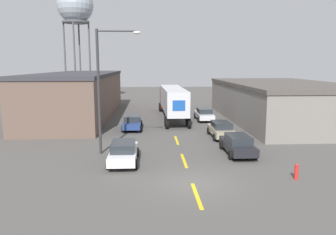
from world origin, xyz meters
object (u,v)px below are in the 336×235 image
Objects in this scene: parked_car_right_near at (238,144)px; fire_hydrant at (296,172)px; parked_car_right_far at (204,114)px; parked_car_left_far at (132,122)px; parked_car_left_near at (123,152)px; semi_truck at (172,99)px; parked_car_right_mid at (221,129)px; water_tower at (75,7)px; street_lamp at (104,83)px.

parked_car_right_near is 5.82m from fire_hydrant.
parked_car_right_near is (0.00, -14.91, 0.00)m from parked_car_right_far.
parked_car_right_far is 5.03× the size of fire_hydrant.
parked_car_left_near is (0.00, -11.59, 0.00)m from parked_car_left_far.
semi_truck is 4.51m from parked_car_right_far.
parked_car_right_mid is at bearing -72.96° from semi_truck.
fire_hydrant is at bearing -84.49° from parked_car_right_far.
parked_car_right_mid is 9.25m from parked_car_right_far.
semi_truck is 19.25m from parked_car_left_near.
water_tower is at bearing 112.87° from parked_car_left_far.
parked_car_right_mid is 11.05m from parked_car_left_near.
water_tower is at bearing 106.08° from parked_car_left_near.
semi_truck is at bearing 104.16° from fire_hydrant.
parked_car_right_near is at bearing -90.00° from parked_car_right_mid.
fire_hydrant is (20.78, -40.40, -15.72)m from water_tower.
parked_car_left_near is 5.03× the size of fire_hydrant.
parked_car_left_near is at bearing -116.48° from parked_car_right_far.
parked_car_left_far is at bearing 152.74° from parked_car_right_mid.
water_tower is 21.09× the size of fire_hydrant.
parked_car_left_far and parked_car_left_near have the same top height.
parked_car_right_mid is 11.30m from fire_hydrant.
street_lamp is at bearing -153.34° from parked_car_right_mid.
parked_car_right_mid is 0.51× the size of street_lamp.
semi_truck is at bearing 102.29° from parked_car_right_near.
parked_car_left_far is 18.47m from fire_hydrant.
water_tower is (-10.56, 25.02, 15.41)m from parked_car_left_far.
fire_hydrant is (1.96, -11.13, -0.31)m from parked_car_right_mid.
fire_hydrant is (11.75, -6.22, -4.80)m from street_lamp.
parked_car_right_mid is at bearing 26.66° from street_lamp.
parked_car_right_near is 42.57m from water_tower.
parked_car_right_mid is 1.00× the size of parked_car_left_near.
water_tower reaches higher than fire_hydrant.
semi_truck reaches higher than parked_car_left_near.
street_lamp is at bearing -75.19° from water_tower.
water_tower reaches higher than semi_truck.
parked_car_left_far is at bearing 80.59° from street_lamp.
water_tower reaches higher than street_lamp.
fire_hydrant is (10.23, -15.38, -0.31)m from parked_car_left_far.
parked_car_left_near is 0.51× the size of street_lamp.
parked_car_right_far is 20.48m from fire_hydrant.
parked_car_right_far is 31.51m from water_tower.
semi_truck is 23.20m from fire_hydrant.
semi_truck is 17.55m from street_lamp.
street_lamp is at bearing -99.41° from parked_car_left_far.
parked_car_left_far is 11.59m from parked_car_left_near.
water_tower is at bearing 129.01° from semi_truck.
semi_truck is 3.41× the size of parked_car_left_far.
parked_car_left_far is 1.00× the size of parked_car_right_mid.
street_lamp is (-9.78, -14.16, 4.49)m from parked_car_right_far.
parked_car_left_far and parked_car_right_near have the same top height.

